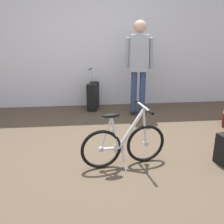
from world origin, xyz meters
The scene contains 5 objects.
ground_plane centered at (0.00, 0.00, 0.00)m, with size 8.29×8.29×0.00m, color brown.
back_wall centered at (0.00, 2.37, 1.45)m, with size 8.29×0.10×2.90m, color silver.
folding_bike_foreground centered at (0.17, -0.22, 0.30)m, with size 1.07×0.53×0.77m.
visitor_near_wall centered at (0.70, 1.64, 1.00)m, with size 0.53×0.31×1.73m.
rolling_suitcase centered at (-0.13, 2.04, 0.28)m, with size 0.27×0.39×0.83m.
Camera 1 is at (-0.28, -3.20, 1.74)m, focal length 43.40 mm.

